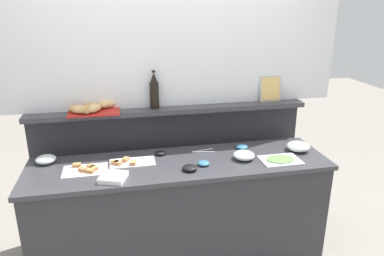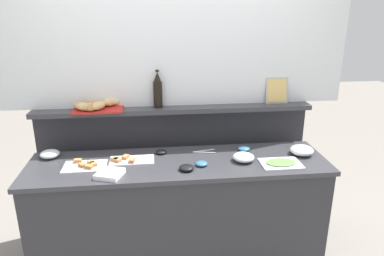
{
  "view_description": "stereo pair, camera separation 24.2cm",
  "coord_description": "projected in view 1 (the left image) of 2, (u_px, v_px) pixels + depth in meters",
  "views": [
    {
      "loc": [
        -0.43,
        -2.5,
        2.05
      ],
      "look_at": [
        0.11,
        0.1,
        1.13
      ],
      "focal_mm": 34.02,
      "sensor_mm": 36.0,
      "label": 1
    },
    {
      "loc": [
        -0.19,
        -2.53,
        2.05
      ],
      "look_at": [
        0.11,
        0.1,
        1.13
      ],
      "focal_mm": 34.02,
      "sensor_mm": 36.0,
      "label": 2
    }
  ],
  "objects": [
    {
      "name": "serving_tongs",
      "position": [
        203.0,
        151.0,
        2.96
      ],
      "size": [
        0.18,
        0.08,
        0.01
      ],
      "color": "#B7BABF",
      "rests_on": "buffet_counter"
    },
    {
      "name": "glass_bowl_small",
      "position": [
        298.0,
        147.0,
        2.98
      ],
      "size": [
        0.19,
        0.19,
        0.07
      ],
      "color": "silver",
      "rests_on": "buffet_counter"
    },
    {
      "name": "bread_basket",
      "position": [
        91.0,
        108.0,
        2.9
      ],
      "size": [
        0.42,
        0.27,
        0.08
      ],
      "color": "#B2231E",
      "rests_on": "back_ledge_unit"
    },
    {
      "name": "napkin_stack",
      "position": [
        113.0,
        177.0,
        2.5
      ],
      "size": [
        0.22,
        0.22,
        0.03
      ],
      "primitive_type": "cube",
      "rotation": [
        0.0,
        0.0,
        -0.35
      ],
      "color": "white",
      "rests_on": "buffet_counter"
    },
    {
      "name": "buffet_counter",
      "position": [
        181.0,
        213.0,
        2.92
      ],
      "size": [
        2.29,
        0.62,
        0.89
      ],
      "color": "#2D2D33",
      "rests_on": "ground_plane"
    },
    {
      "name": "glass_bowl_large",
      "position": [
        244.0,
        156.0,
        2.82
      ],
      "size": [
        0.17,
        0.17,
        0.07
      ],
      "color": "silver",
      "rests_on": "buffet_counter"
    },
    {
      "name": "framed_picture",
      "position": [
        270.0,
        89.0,
        3.22
      ],
      "size": [
        0.19,
        0.05,
        0.23
      ],
      "color": "#B2AD9E",
      "rests_on": "back_ledge_unit"
    },
    {
      "name": "condiment_bowl_cream",
      "position": [
        242.0,
        147.0,
        3.02
      ],
      "size": [
        0.1,
        0.1,
        0.03
      ],
      "primitive_type": "ellipsoid",
      "color": "teal",
      "rests_on": "buffet_counter"
    },
    {
      "name": "condiment_bowl_red",
      "position": [
        190.0,
        168.0,
        2.64
      ],
      "size": [
        0.11,
        0.11,
        0.04
      ],
      "primitive_type": "ellipsoid",
      "color": "black",
      "rests_on": "buffet_counter"
    },
    {
      "name": "cold_cuts_platter",
      "position": [
        280.0,
        160.0,
        2.79
      ],
      "size": [
        0.3,
        0.22,
        0.02
      ],
      "color": "silver",
      "rests_on": "buffet_counter"
    },
    {
      "name": "sandwich_platter_side",
      "position": [
        130.0,
        162.0,
        2.75
      ],
      "size": [
        0.34,
        0.17,
        0.04
      ],
      "color": "white",
      "rests_on": "buffet_counter"
    },
    {
      "name": "glass_bowl_medium",
      "position": [
        46.0,
        160.0,
        2.75
      ],
      "size": [
        0.15,
        0.15,
        0.06
      ],
      "color": "silver",
      "rests_on": "buffet_counter"
    },
    {
      "name": "condiment_bowl_dark",
      "position": [
        204.0,
        163.0,
        2.72
      ],
      "size": [
        0.09,
        0.09,
        0.03
      ],
      "primitive_type": "ellipsoid",
      "color": "teal",
      "rests_on": "buffet_counter"
    },
    {
      "name": "back_ledge_unit",
      "position": [
        171.0,
        166.0,
        3.3
      ],
      "size": [
        2.35,
        0.22,
        1.21
      ],
      "color": "#2D2D33",
      "rests_on": "ground_plane"
    },
    {
      "name": "upper_wall_panel",
      "position": [
        168.0,
        21.0,
        2.91
      ],
      "size": [
        2.95,
        0.08,
        1.39
      ],
      "primitive_type": "cube",
      "color": "silver",
      "rests_on": "back_ledge_unit"
    },
    {
      "name": "ground_plane",
      "position": [
        171.0,
        219.0,
        3.62
      ],
      "size": [
        12.0,
        12.0,
        0.0
      ],
      "primitive_type": "plane",
      "color": "gray"
    },
    {
      "name": "condiment_bowl_teal",
      "position": [
        160.0,
        153.0,
        2.9
      ],
      "size": [
        0.08,
        0.08,
        0.03
      ],
      "primitive_type": "ellipsoid",
      "color": "black",
      "rests_on": "buffet_counter"
    },
    {
      "name": "sandwich_platter_front",
      "position": [
        86.0,
        170.0,
        2.62
      ],
      "size": [
        0.31,
        0.2,
        0.04
      ],
      "color": "white",
      "rests_on": "buffet_counter"
    },
    {
      "name": "wine_bottle_dark",
      "position": [
        154.0,
        91.0,
        2.99
      ],
      "size": [
        0.08,
        0.08,
        0.32
      ],
      "color": "black",
      "rests_on": "back_ledge_unit"
    }
  ]
}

